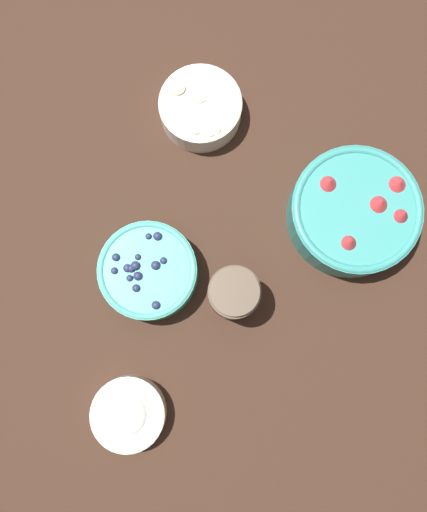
# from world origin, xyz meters

# --- Properties ---
(ground_plane) EXTENTS (4.00, 4.00, 0.00)m
(ground_plane) POSITION_xyz_m (0.00, 0.00, 0.00)
(ground_plane) COLOR #382319
(bowl_strawberries) EXTENTS (0.21, 0.21, 0.09)m
(bowl_strawberries) POSITION_xyz_m (-0.22, 0.17, 0.04)
(bowl_strawberries) COLOR teal
(bowl_strawberries) RESTS_ON ground_plane
(bowl_blueberries) EXTENTS (0.16, 0.16, 0.07)m
(bowl_blueberries) POSITION_xyz_m (0.09, 0.01, 0.03)
(bowl_blueberries) COLOR #47AD9E
(bowl_blueberries) RESTS_ON ground_plane
(bowl_bananas) EXTENTS (0.14, 0.14, 0.05)m
(bowl_bananas) POSITION_xyz_m (-0.16, -0.13, 0.03)
(bowl_bananas) COLOR white
(bowl_bananas) RESTS_ON ground_plane
(bowl_cream) EXTENTS (0.12, 0.12, 0.05)m
(bowl_cream) POSITION_xyz_m (0.27, 0.15, 0.02)
(bowl_cream) COLOR white
(bowl_cream) RESTS_ON ground_plane
(jar_chocolate) EXTENTS (0.08, 0.08, 0.10)m
(jar_chocolate) POSITION_xyz_m (0.02, 0.13, 0.05)
(jar_chocolate) COLOR brown
(jar_chocolate) RESTS_ON ground_plane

